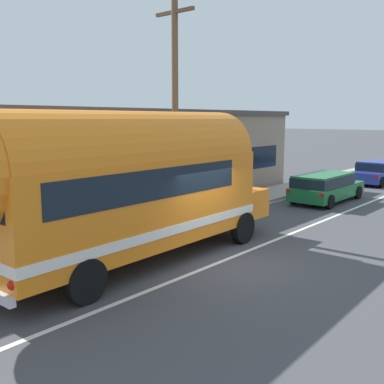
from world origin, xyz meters
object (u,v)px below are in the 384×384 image
car_second (377,171)px  utility_pole (175,105)px  car_lead (325,185)px  painted_bus (122,182)px

car_second → utility_pole: bearing=-98.6°
utility_pole → car_second: 16.16m
utility_pole → car_second: utility_pole is taller
car_lead → car_second: same height
utility_pole → painted_bus: bearing=-62.1°
car_lead → utility_pole: bearing=-108.9°
utility_pole → car_lead: 8.83m
utility_pole → painted_bus: utility_pole is taller
painted_bus → car_lead: size_ratio=2.25×
utility_pole → car_lead: utility_pole is taller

